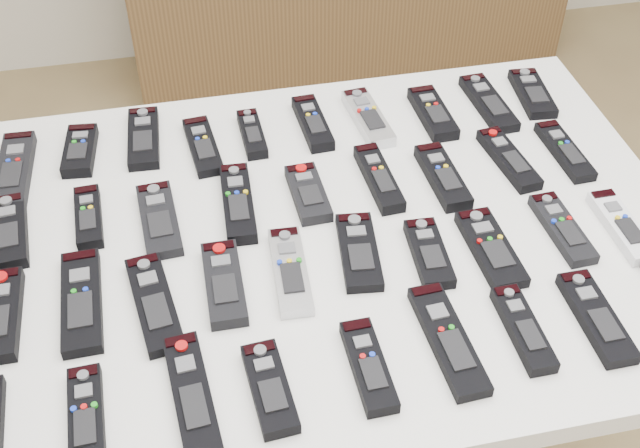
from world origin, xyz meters
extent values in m
cube|color=white|center=(-0.12, 0.06, 0.76)|extent=(1.25, 0.88, 0.04)
cylinder|color=beige|center=(-0.69, 0.44, 0.37)|extent=(0.04, 0.04, 0.74)
cylinder|color=beige|center=(0.44, 0.44, 0.37)|extent=(0.04, 0.04, 0.74)
cube|color=black|center=(-0.64, 0.32, 0.79)|extent=(0.07, 0.21, 0.02)
cube|color=black|center=(-0.52, 0.35, 0.79)|extent=(0.07, 0.14, 0.02)
cube|color=black|center=(-0.40, 0.37, 0.79)|extent=(0.07, 0.18, 0.02)
cube|color=black|center=(-0.29, 0.32, 0.79)|extent=(0.06, 0.17, 0.02)
cube|color=black|center=(-0.20, 0.34, 0.79)|extent=(0.04, 0.14, 0.02)
cube|color=black|center=(-0.08, 0.35, 0.79)|extent=(0.05, 0.16, 0.02)
cube|color=#B7B7BC|center=(0.03, 0.34, 0.79)|extent=(0.07, 0.18, 0.02)
cube|color=black|center=(0.16, 0.33, 0.79)|extent=(0.06, 0.16, 0.02)
cube|color=black|center=(0.29, 0.34, 0.79)|extent=(0.06, 0.19, 0.02)
cube|color=black|center=(0.39, 0.36, 0.79)|extent=(0.07, 0.16, 0.02)
cube|color=black|center=(-0.64, 0.15, 0.79)|extent=(0.07, 0.17, 0.02)
cube|color=black|center=(-0.50, 0.16, 0.79)|extent=(0.05, 0.15, 0.02)
cube|color=black|center=(-0.39, 0.13, 0.79)|extent=(0.07, 0.18, 0.02)
cube|color=black|center=(-0.25, 0.14, 0.79)|extent=(0.06, 0.19, 0.02)
cube|color=black|center=(-0.13, 0.15, 0.79)|extent=(0.06, 0.15, 0.02)
cube|color=black|center=(0.01, 0.16, 0.79)|extent=(0.05, 0.18, 0.02)
cube|color=black|center=(0.12, 0.14, 0.79)|extent=(0.06, 0.17, 0.02)
cube|color=black|center=(0.26, 0.16, 0.79)|extent=(0.07, 0.18, 0.02)
cube|color=black|center=(0.37, 0.17, 0.79)|extent=(0.05, 0.17, 0.02)
cube|color=black|center=(-0.51, -0.03, 0.79)|extent=(0.06, 0.20, 0.02)
cube|color=black|center=(-0.41, -0.06, 0.79)|extent=(0.08, 0.20, 0.02)
cube|color=black|center=(-0.30, -0.04, 0.79)|extent=(0.06, 0.17, 0.02)
cube|color=#B7B7BC|center=(-0.19, -0.03, 0.79)|extent=(0.06, 0.18, 0.02)
cube|color=black|center=(-0.07, -0.01, 0.79)|extent=(0.08, 0.17, 0.02)
cube|color=black|center=(0.04, -0.04, 0.79)|extent=(0.06, 0.15, 0.02)
cube|color=black|center=(0.14, -0.05, 0.79)|extent=(0.07, 0.18, 0.02)
cube|color=black|center=(0.28, -0.03, 0.79)|extent=(0.05, 0.17, 0.02)
cube|color=silver|center=(0.38, -0.05, 0.79)|extent=(0.05, 0.17, 0.02)
cube|color=black|center=(-0.51, -0.24, 0.79)|extent=(0.05, 0.16, 0.02)
cube|color=black|center=(-0.36, -0.23, 0.79)|extent=(0.07, 0.21, 0.02)
cube|color=black|center=(-0.26, -0.25, 0.79)|extent=(0.06, 0.15, 0.02)
cube|color=black|center=(-0.11, -0.24, 0.79)|extent=(0.05, 0.16, 0.02)
cube|color=black|center=(0.01, -0.22, 0.79)|extent=(0.06, 0.21, 0.02)
cube|color=black|center=(0.13, -0.22, 0.79)|extent=(0.04, 0.16, 0.02)
cube|color=black|center=(0.24, -0.22, 0.79)|extent=(0.05, 0.18, 0.02)
camera|label=1|loc=(-0.32, -0.90, 1.72)|focal=45.00mm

